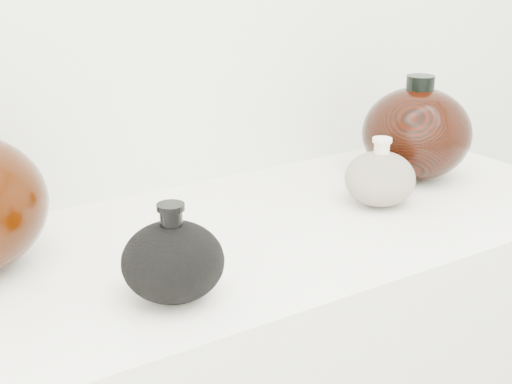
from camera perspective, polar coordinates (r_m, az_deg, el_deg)
black_gourd_vase at (r=0.90m, az=-6.66°, el=-5.48°), size 0.16×0.16×0.13m
cream_gourd_vase at (r=1.22m, az=9.88°, el=1.10°), size 0.15×0.15×0.12m
right_round_pot at (r=1.37m, az=12.72°, el=4.64°), size 0.22×0.22×0.19m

